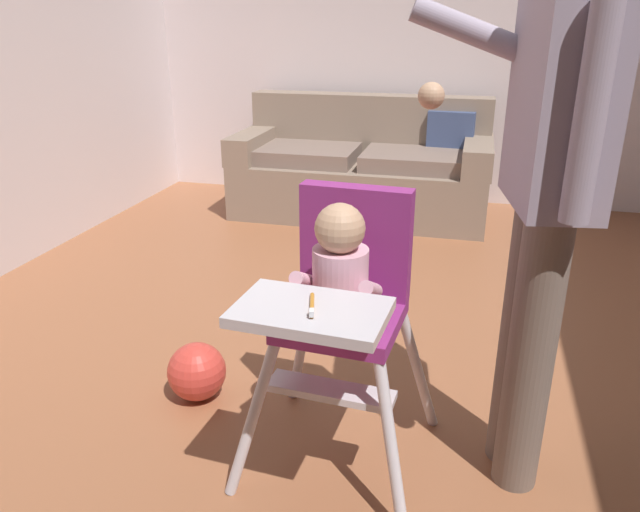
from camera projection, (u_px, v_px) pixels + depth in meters
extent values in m
cube|color=#945939|center=(338.00, 376.00, 2.65)|extent=(5.86, 7.08, 0.10)
cube|color=silver|center=(420.00, 24.00, 4.63)|extent=(5.06, 0.06, 2.73)
cube|color=gray|center=(360.00, 188.00, 4.60)|extent=(1.86, 0.84, 0.40)
cube|color=gray|center=(370.00, 124.00, 4.74)|extent=(1.86, 0.22, 0.46)
cube|color=gray|center=(255.00, 144.00, 4.69)|extent=(0.20, 0.84, 0.20)
cube|color=gray|center=(478.00, 155.00, 4.30)|extent=(0.20, 0.84, 0.20)
cube|color=#7B665C|center=(308.00, 154.00, 4.56)|extent=(0.72, 0.60, 0.11)
cube|color=#7B665C|center=(414.00, 159.00, 4.37)|extent=(0.72, 0.60, 0.11)
cube|color=#3D4C75|center=(450.00, 135.00, 4.49)|extent=(0.35, 0.13, 0.34)
cylinder|color=silver|center=(252.00, 420.00, 1.87)|extent=(0.18, 0.16, 0.51)
cylinder|color=silver|center=(392.00, 449.00, 1.74)|extent=(0.16, 0.18, 0.51)
cylinder|color=silver|center=(301.00, 351.00, 2.26)|extent=(0.16, 0.18, 0.51)
cylinder|color=silver|center=(418.00, 371.00, 2.13)|extent=(0.18, 0.16, 0.51)
cube|color=#8A2A76|center=(341.00, 320.00, 1.90)|extent=(0.38, 0.38, 0.05)
cube|color=#8A2A76|center=(355.00, 242.00, 1.96)|extent=(0.36, 0.10, 0.37)
cube|color=silver|center=(311.00, 312.00, 1.58)|extent=(0.42, 0.29, 0.03)
cube|color=silver|center=(331.00, 391.00, 1.88)|extent=(0.41, 0.13, 0.02)
cylinder|color=#E5A7BC|center=(340.00, 283.00, 1.83)|extent=(0.18, 0.18, 0.22)
sphere|color=tan|center=(340.00, 228.00, 1.76)|extent=(0.15, 0.15, 0.15)
cylinder|color=#E5A7BC|center=(303.00, 280.00, 1.82)|extent=(0.05, 0.15, 0.10)
cylinder|color=#E5A7BC|center=(371.00, 289.00, 1.76)|extent=(0.05, 0.15, 0.10)
cylinder|color=#C67A23|center=(312.00, 305.00, 1.58)|extent=(0.04, 0.13, 0.01)
cube|color=white|center=(312.00, 313.00, 1.52)|extent=(0.02, 0.03, 0.02)
cylinder|color=#706055|center=(522.00, 337.00, 1.93)|extent=(0.14, 0.14, 0.92)
cylinder|color=#706055|center=(531.00, 357.00, 1.82)|extent=(0.14, 0.14, 0.92)
cube|color=#9D8FA3|center=(561.00, 100.00, 1.60)|extent=(0.26, 0.43, 0.58)
cylinder|color=#9D8FA3|center=(491.00, 39.00, 1.73)|extent=(0.48, 0.15, 0.23)
sphere|color=tan|center=(431.00, 96.00, 1.80)|extent=(0.08, 0.08, 0.08)
cylinder|color=#9D8FA3|center=(590.00, 114.00, 1.38)|extent=(0.07, 0.07, 0.52)
sphere|color=#D13D33|center=(197.00, 371.00, 2.38)|extent=(0.23, 0.23, 0.23)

